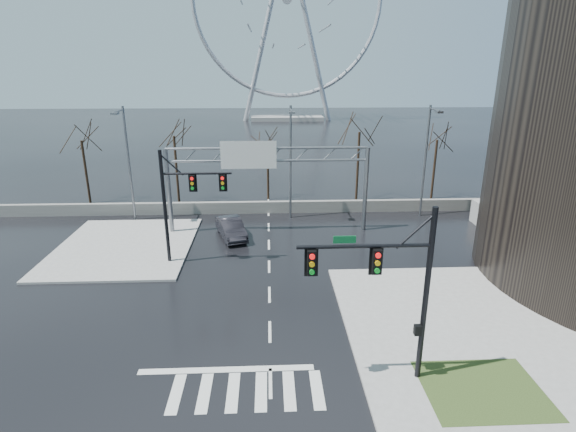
{
  "coord_description": "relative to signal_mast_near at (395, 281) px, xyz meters",
  "views": [
    {
      "loc": [
        0.04,
        -20.3,
        13.2
      ],
      "look_at": [
        1.27,
        7.03,
        4.0
      ],
      "focal_mm": 28.0,
      "sensor_mm": 36.0,
      "label": 1
    }
  ],
  "objects": [
    {
      "name": "barrier_wall",
      "position": [
        -5.14,
        24.04,
        -4.32
      ],
      "size": [
        52.0,
        0.5,
        1.1
      ],
      "primitive_type": "cube",
      "color": "slate",
      "rests_on": "ground"
    },
    {
      "name": "tree_left",
      "position": [
        -14.14,
        27.54,
        1.1
      ],
      "size": [
        3.75,
        3.75,
        7.5
      ],
      "color": "black",
      "rests_on": "ground"
    },
    {
      "name": "streetlight_right",
      "position": [
        8.86,
        22.2,
        1.01
      ],
      "size": [
        0.5,
        2.55,
        10.0
      ],
      "color": "slate",
      "rests_on": "ground"
    },
    {
      "name": "streetlight_left",
      "position": [
        -17.14,
        22.2,
        1.01
      ],
      "size": [
        0.5,
        2.55,
        10.0
      ],
      "color": "slate",
      "rests_on": "ground"
    },
    {
      "name": "car",
      "position": [
        -8.15,
        17.79,
        -4.08
      ],
      "size": [
        3.03,
        5.06,
        1.58
      ],
      "primitive_type": "imported",
      "rotation": [
        0.0,
        0.0,
        0.31
      ],
      "color": "black",
      "rests_on": "ground"
    },
    {
      "name": "ground",
      "position": [
        -5.14,
        4.04,
        -4.87
      ],
      "size": [
        260.0,
        260.0,
        0.0
      ],
      "primitive_type": "plane",
      "color": "black",
      "rests_on": "ground"
    },
    {
      "name": "grass_strip",
      "position": [
        3.86,
        -0.96,
        -4.72
      ],
      "size": [
        5.0,
        4.0,
        0.02
      ],
      "primitive_type": "cube",
      "color": "#2A3918",
      "rests_on": "sidewalk_near"
    },
    {
      "name": "tree_far_right",
      "position": [
        11.86,
        28.04,
        0.54
      ],
      "size": [
        3.4,
        3.4,
        6.8
      ],
      "color": "black",
      "rests_on": "ground"
    },
    {
      "name": "sign_gantry",
      "position": [
        -5.52,
        19.0,
        0.31
      ],
      "size": [
        16.36,
        0.4,
        7.6
      ],
      "color": "slate",
      "rests_on": "ground"
    },
    {
      "name": "ferris_wheel",
      "position": [
        -0.14,
        99.04,
        21.26
      ],
      "size": [
        45.0,
        6.0,
        50.91
      ],
      "color": "gray",
      "rests_on": "ground"
    },
    {
      "name": "streetlight_mid",
      "position": [
        -3.14,
        22.2,
        1.01
      ],
      "size": [
        0.5,
        2.55,
        10.0
      ],
      "color": "slate",
      "rests_on": "ground"
    },
    {
      "name": "tree_center",
      "position": [
        -5.14,
        28.54,
        0.3
      ],
      "size": [
        3.25,
        3.25,
        6.5
      ],
      "color": "black",
      "rests_on": "ground"
    },
    {
      "name": "sidewalk_right_ext",
      "position": [
        4.86,
        6.04,
        -4.8
      ],
      "size": [
        12.0,
        10.0,
        0.15
      ],
      "primitive_type": "cube",
      "color": "gray",
      "rests_on": "ground"
    },
    {
      "name": "tree_far_left",
      "position": [
        -23.14,
        28.04,
        0.7
      ],
      "size": [
        3.5,
        3.5,
        7.0
      ],
      "color": "black",
      "rests_on": "ground"
    },
    {
      "name": "sidewalk_far",
      "position": [
        -16.14,
        16.04,
        -4.8
      ],
      "size": [
        10.0,
        12.0,
        0.15
      ],
      "primitive_type": "cube",
      "color": "gray",
      "rests_on": "ground"
    },
    {
      "name": "signal_mast_near",
      "position": [
        0.0,
        0.0,
        0.0
      ],
      "size": [
        5.52,
        0.41,
        8.0
      ],
      "color": "black",
      "rests_on": "ground"
    },
    {
      "name": "signal_mast_far",
      "position": [
        -11.01,
        13.0,
        -0.04
      ],
      "size": [
        4.72,
        0.41,
        8.0
      ],
      "color": "black",
      "rests_on": "ground"
    },
    {
      "name": "tree_right",
      "position": [
        3.86,
        27.54,
        1.34
      ],
      "size": [
        3.9,
        3.9,
        7.8
      ],
      "color": "black",
      "rests_on": "ground"
    }
  ]
}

